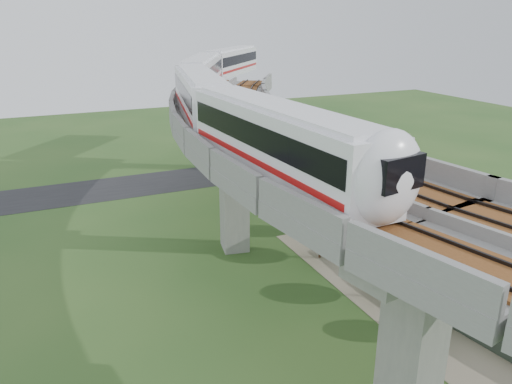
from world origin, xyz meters
The scene contains 15 objects.
ground centered at (0.00, 0.00, 0.00)m, with size 160.00×160.00×0.00m, color #2A5020.
dirt_lot centered at (14.00, -2.00, 0.02)m, with size 18.00×26.00×0.04m, color gray.
asphalt_road centered at (0.00, 30.00, 0.01)m, with size 60.00×8.00×0.03m, color #232326.
viaduct centered at (3.84, 0.00, 9.05)m, with size 19.58×73.98×11.40m.
metro_train centered at (3.22, 18.28, 12.31)m, with size 22.20×58.30×3.64m.
fence centered at (9.75, 0.00, 0.75)m, with size 3.87×38.73×1.50m.
tree_0 centered at (11.80, 22.08, 1.83)m, with size 2.88×2.88×3.05m.
tree_1 centered at (9.50, 16.95, 1.98)m, with size 2.74×2.74×3.15m.
tree_2 centered at (8.17, 10.49, 2.33)m, with size 2.70×2.70×3.48m.
tree_3 centered at (6.33, 6.01, 2.69)m, with size 3.01×3.01×3.98m.
tree_4 centered at (6.89, -0.59, 2.58)m, with size 2.80×2.80×3.78m.
tree_5 centered at (7.41, -5.47, 2.15)m, with size 2.35×2.35×3.16m.
car_white centered at (10.58, -3.61, 0.58)m, with size 1.28×3.18×1.08m, color silver.
car_red centered at (18.57, -1.06, 0.71)m, with size 1.43×4.09×1.35m, color #AB0F21.
car_dark centered at (10.02, 5.63, 0.64)m, with size 1.69×4.15×1.20m, color black.
Camera 1 is at (-12.66, -24.20, 17.88)m, focal length 35.00 mm.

